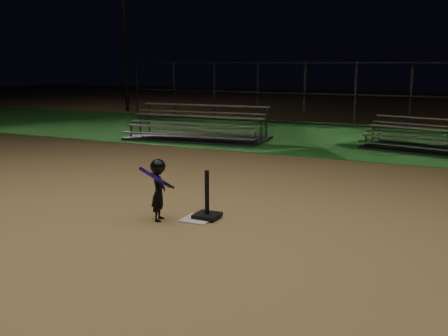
% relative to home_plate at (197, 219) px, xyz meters
% --- Properties ---
extents(ground, '(80.00, 80.00, 0.00)m').
position_rel_home_plate_xyz_m(ground, '(0.00, 0.00, -0.01)').
color(ground, olive).
rests_on(ground, ground).
extents(grass_strip, '(60.00, 8.00, 0.01)m').
position_rel_home_plate_xyz_m(grass_strip, '(0.00, 10.00, -0.01)').
color(grass_strip, '#1D591C').
rests_on(grass_strip, ground).
extents(home_plate, '(0.45, 0.45, 0.02)m').
position_rel_home_plate_xyz_m(home_plate, '(0.00, 0.00, 0.00)').
color(home_plate, beige).
rests_on(home_plate, ground).
extents(batting_tee, '(0.38, 0.38, 0.76)m').
position_rel_home_plate_xyz_m(batting_tee, '(0.11, 0.12, 0.15)').
color(batting_tee, black).
rests_on(batting_tee, home_plate).
extents(child_batter, '(0.42, 0.58, 0.98)m').
position_rel_home_plate_xyz_m(child_batter, '(-0.54, -0.27, 0.51)').
color(child_batter, black).
rests_on(child_batter, ground).
extents(bleacher_left, '(4.60, 2.50, 1.09)m').
position_rel_home_plate_xyz_m(bleacher_left, '(-4.02, 7.66, 0.21)').
color(bleacher_left, '#B7B6BC').
rests_on(bleacher_left, ground).
extents(bleacher_right, '(3.96, 2.60, 0.89)m').
position_rel_home_plate_xyz_m(bleacher_right, '(3.03, 8.35, 0.17)').
color(bleacher_right, '#B9B9BE').
rests_on(bleacher_right, ground).
extents(backstop_fence, '(20.08, 0.08, 2.50)m').
position_rel_home_plate_xyz_m(backstop_fence, '(0.00, 13.00, 1.24)').
color(backstop_fence, '#38383D').
rests_on(backstop_fence, ground).
extents(light_pole_left, '(0.90, 0.53, 8.30)m').
position_rel_home_plate_xyz_m(light_pole_left, '(-12.00, 14.94, 4.93)').
color(light_pole_left, '#2D2D30').
rests_on(light_pole_left, ground).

